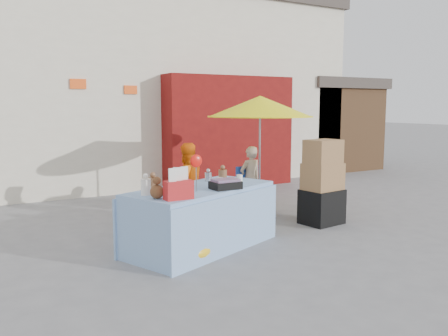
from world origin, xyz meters
TOP-DOWN VIEW (x-y plane):
  - ground at (0.00, 0.00)m, footprint 80.00×80.00m
  - backdrop at (0.52, 7.52)m, footprint 14.00×8.00m
  - market_table at (-0.65, 0.15)m, footprint 2.38×1.73m
  - chair_left at (-0.19, 1.43)m, footprint 0.53×0.52m
  - chair_right at (1.06, 1.43)m, footprint 0.53×0.52m
  - vendor_orange at (-0.19, 1.57)m, footprint 0.69×0.56m
  - vendor_beige at (1.06, 1.57)m, footprint 0.47×0.33m
  - umbrella at (1.36, 1.72)m, footprint 1.90×1.90m
  - box_stack at (1.66, 0.35)m, footprint 0.68×0.58m
  - tarp_bundle at (-1.08, -0.28)m, footprint 0.77×0.67m

SIDE VIEW (x-z plane):
  - ground at x=0.00m, z-range 0.00..0.00m
  - tarp_bundle at x=-1.08m, z-range 0.00..0.30m
  - chair_left at x=-0.19m, z-range -0.17..0.68m
  - chair_right at x=1.06m, z-range -0.17..0.68m
  - market_table at x=-0.65m, z-range -0.23..1.08m
  - vendor_beige at x=1.06m, z-range 0.00..1.20m
  - box_stack at x=1.66m, z-range -0.05..1.32m
  - vendor_orange at x=-0.19m, z-range 0.00..1.31m
  - umbrella at x=1.36m, z-range 0.85..2.94m
  - backdrop at x=0.52m, z-range -0.80..7.00m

